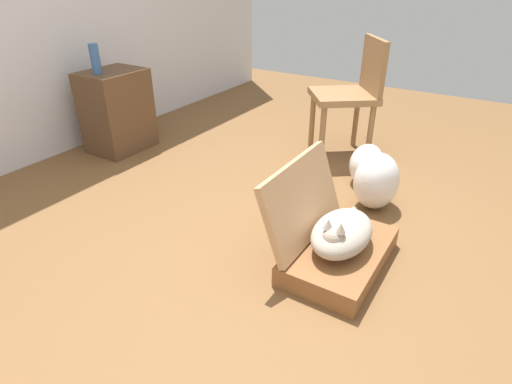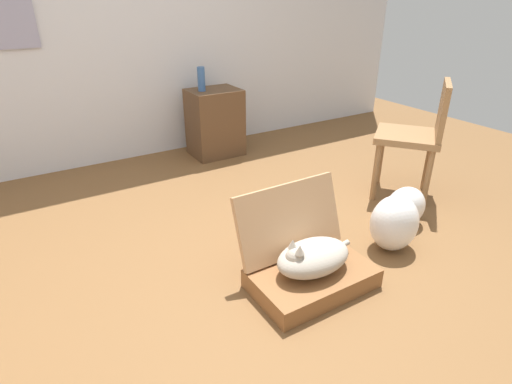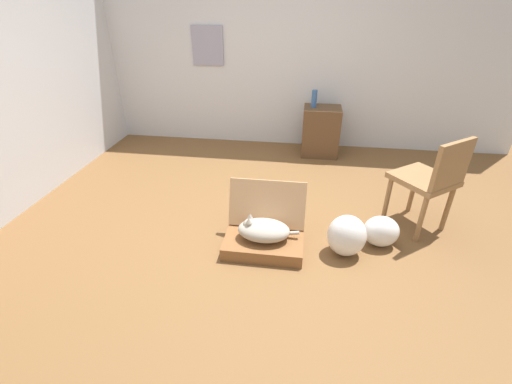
{
  "view_description": "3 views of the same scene",
  "coord_description": "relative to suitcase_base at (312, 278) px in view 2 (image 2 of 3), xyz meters",
  "views": [
    {
      "loc": [
        -1.6,
        -0.9,
        1.38
      ],
      "look_at": [
        0.01,
        0.12,
        0.34
      ],
      "focal_mm": 29.06,
      "sensor_mm": 36.0,
      "label": 1
    },
    {
      "loc": [
        -1.15,
        -1.77,
        1.5
      ],
      "look_at": [
        0.07,
        0.22,
        0.37
      ],
      "focal_mm": 29.06,
      "sensor_mm": 36.0,
      "label": 2
    },
    {
      "loc": [
        0.37,
        -2.69,
        1.9
      ],
      "look_at": [
        -0.03,
        0.02,
        0.36
      ],
      "focal_mm": 24.22,
      "sensor_mm": 36.0,
      "label": 3
    }
  ],
  "objects": [
    {
      "name": "ground_plane",
      "position": [
        -0.09,
        0.34,
        -0.06
      ],
      "size": [
        7.68,
        7.68,
        0.0
      ],
      "primitive_type": "plane",
      "color": "brown",
      "rests_on": "ground"
    },
    {
      "name": "wall_back",
      "position": [
        -0.1,
        2.6,
        1.24
      ],
      "size": [
        6.4,
        0.15,
        2.6
      ],
      "color": "silver",
      "rests_on": "ground"
    },
    {
      "name": "suitcase_base",
      "position": [
        0.0,
        0.0,
        0.0
      ],
      "size": [
        0.67,
        0.42,
        0.11
      ],
      "primitive_type": "cube",
      "color": "brown",
      "rests_on": "ground"
    },
    {
      "name": "suitcase_lid",
      "position": [
        0.0,
        0.23,
        0.26
      ],
      "size": [
        0.67,
        0.18,
        0.41
      ],
      "primitive_type": "cube",
      "rotation": [
        1.23,
        0.0,
        0.0
      ],
      "color": "tan",
      "rests_on": "suitcase_base"
    },
    {
      "name": "cat",
      "position": [
        -0.01,
        0.0,
        0.14
      ],
      "size": [
        0.52,
        0.28,
        0.22
      ],
      "color": "#B2A899",
      "rests_on": "suitcase_base"
    },
    {
      "name": "plastic_bag_white",
      "position": [
        0.69,
        0.04,
        0.13
      ],
      "size": [
        0.32,
        0.28,
        0.37
      ],
      "primitive_type": "ellipsoid",
      "color": "white",
      "rests_on": "ground"
    },
    {
      "name": "plastic_bag_clear",
      "position": [
        0.99,
        0.21,
        0.08
      ],
      "size": [
        0.31,
        0.23,
        0.28
      ],
      "primitive_type": "ellipsoid",
      "color": "white",
      "rests_on": "ground"
    },
    {
      "name": "side_table",
      "position": [
        0.5,
        2.19,
        0.27
      ],
      "size": [
        0.49,
        0.39,
        0.65
      ],
      "primitive_type": "cube",
      "color": "brown",
      "rests_on": "ground"
    },
    {
      "name": "vase_tall",
      "position": [
        0.38,
        2.19,
        0.71
      ],
      "size": [
        0.07,
        0.07,
        0.22
      ],
      "primitive_type": "cylinder",
      "color": "#38609E",
      "rests_on": "side_table"
    },
    {
      "name": "chair",
      "position": [
        1.4,
        0.51,
        0.46
      ],
      "size": [
        0.64,
        0.65,
        0.92
      ],
      "rotation": [
        0.0,
        0.0,
        -2.49
      ],
      "color": "olive",
      "rests_on": "ground"
    }
  ]
}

